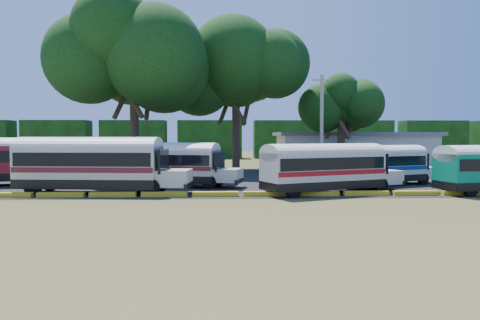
{
  "coord_description": "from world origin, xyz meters",
  "views": [
    {
      "loc": [
        1.9,
        -26.47,
        3.61
      ],
      "look_at": [
        3.15,
        6.0,
        1.91
      ],
      "focal_mm": 35.0,
      "sensor_mm": 36.0,
      "label": 1
    }
  ],
  "objects": [
    {
      "name": "ground",
      "position": [
        0.0,
        0.0,
        0.0
      ],
      "size": [
        160.0,
        160.0,
        0.0
      ],
      "primitive_type": "plane",
      "color": "#374717",
      "rests_on": "ground"
    },
    {
      "name": "asphalt_strip",
      "position": [
        1.0,
        12.0,
        0.01
      ],
      "size": [
        64.0,
        24.0,
        0.02
      ],
      "primitive_type": "cube",
      "color": "black",
      "rests_on": "ground"
    },
    {
      "name": "curb",
      "position": [
        -0.0,
        1.0,
        0.15
      ],
      "size": [
        53.7,
        0.45,
        0.3
      ],
      "color": "gold",
      "rests_on": "ground"
    },
    {
      "name": "terminal_building",
      "position": [
        18.0,
        30.0,
        2.03
      ],
      "size": [
        19.0,
        9.0,
        4.0
      ],
      "color": "silver",
      "rests_on": "ground"
    },
    {
      "name": "treeline_backdrop",
      "position": [
        0.0,
        48.0,
        3.0
      ],
      "size": [
        130.0,
        4.0,
        6.0
      ],
      "color": "black",
      "rests_on": "ground"
    },
    {
      "name": "bus_cream_west",
      "position": [
        -6.09,
        2.8,
        1.99
      ],
      "size": [
        10.92,
        3.69,
        3.52
      ],
      "rotation": [
        0.0,
        0.0,
        -0.1
      ],
      "color": "black",
      "rests_on": "ground"
    },
    {
      "name": "bus_cream_east",
      "position": [
        -2.04,
        6.64,
        1.76
      ],
      "size": [
        9.77,
        4.7,
        3.12
      ],
      "rotation": [
        0.0,
        0.0,
        -0.26
      ],
      "color": "black",
      "rests_on": "ground"
    },
    {
      "name": "bus_white_red",
      "position": [
        8.36,
        2.22,
        1.76
      ],
      "size": [
        9.66,
        5.7,
        3.12
      ],
      "rotation": [
        0.0,
        0.0,
        0.38
      ],
      "color": "black",
      "rests_on": "ground"
    },
    {
      "name": "bus_white_blue",
      "position": [
        13.25,
        6.74,
        1.65
      ],
      "size": [
        9.05,
        5.26,
        2.92
      ],
      "rotation": [
        0.0,
        0.0,
        0.37
      ],
      "color": "black",
      "rests_on": "ground"
    },
    {
      "name": "tree_west",
      "position": [
        -5.97,
        16.0,
        11.36
      ],
      "size": [
        11.21,
        11.21,
        15.51
      ],
      "color": "#34241A",
      "rests_on": "ground"
    },
    {
      "name": "tree_center",
      "position": [
        3.34,
        21.7,
        10.49
      ],
      "size": [
        11.02,
        11.02,
        14.58
      ],
      "color": "#34241A",
      "rests_on": "ground"
    },
    {
      "name": "tree_east",
      "position": [
        14.83,
        23.8,
        7.47
      ],
      "size": [
        6.95,
        6.95,
        10.1
      ],
      "color": "#34241A",
      "rests_on": "ground"
    },
    {
      "name": "utility_pole",
      "position": [
        10.45,
        13.43,
        4.51
      ],
      "size": [
        1.6,
        0.3,
        8.79
      ],
      "color": "gray",
      "rests_on": "ground"
    }
  ]
}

